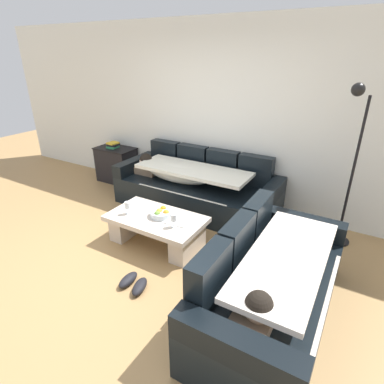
% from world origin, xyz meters
% --- Properties ---
extents(ground_plane, '(14.00, 14.00, 0.00)m').
position_xyz_m(ground_plane, '(0.00, 0.00, 0.00)').
color(ground_plane, '#A9814F').
extents(back_wall, '(9.00, 0.10, 2.70)m').
position_xyz_m(back_wall, '(0.00, 2.15, 1.35)').
color(back_wall, white).
rests_on(back_wall, ground_plane).
extents(couch_along_wall, '(2.49, 0.92, 0.88)m').
position_xyz_m(couch_along_wall, '(-0.06, 1.63, 0.33)').
color(couch_along_wall, black).
rests_on(couch_along_wall, ground_plane).
extents(couch_near_window, '(0.92, 1.98, 0.88)m').
position_xyz_m(couch_near_window, '(1.64, 0.08, 0.34)').
color(couch_near_window, black).
rests_on(couch_near_window, ground_plane).
extents(coffee_table, '(1.20, 0.68, 0.38)m').
position_xyz_m(coffee_table, '(0.04, 0.52, 0.24)').
color(coffee_table, beige).
rests_on(coffee_table, ground_plane).
extents(fruit_bowl, '(0.28, 0.28, 0.10)m').
position_xyz_m(fruit_bowl, '(0.09, 0.57, 0.42)').
color(fruit_bowl, silver).
rests_on(fruit_bowl, coffee_table).
extents(wine_glass_near_left, '(0.07, 0.07, 0.17)m').
position_xyz_m(wine_glass_near_left, '(-0.31, 0.40, 0.50)').
color(wine_glass_near_left, silver).
rests_on(wine_glass_near_left, coffee_table).
extents(wine_glass_near_right, '(0.07, 0.07, 0.17)m').
position_xyz_m(wine_glass_near_right, '(0.37, 0.43, 0.50)').
color(wine_glass_near_right, silver).
rests_on(wine_glass_near_right, coffee_table).
extents(open_magazine, '(0.30, 0.24, 0.01)m').
position_xyz_m(open_magazine, '(0.32, 0.55, 0.39)').
color(open_magazine, white).
rests_on(open_magazine, coffee_table).
extents(side_cabinet, '(0.72, 0.44, 0.64)m').
position_xyz_m(side_cabinet, '(-1.86, 1.85, 0.32)').
color(side_cabinet, black).
rests_on(side_cabinet, ground_plane).
extents(book_stack_on_cabinet, '(0.19, 0.21, 0.10)m').
position_xyz_m(book_stack_on_cabinet, '(-1.89, 1.85, 0.69)').
color(book_stack_on_cabinet, '#338C59').
rests_on(book_stack_on_cabinet, side_cabinet).
extents(floor_lamp, '(0.33, 0.31, 1.95)m').
position_xyz_m(floor_lamp, '(1.97, 1.69, 1.12)').
color(floor_lamp, black).
rests_on(floor_lamp, ground_plane).
extents(pair_of_shoes, '(0.33, 0.30, 0.09)m').
position_xyz_m(pair_of_shoes, '(0.32, -0.27, 0.04)').
color(pair_of_shoes, black).
rests_on(pair_of_shoes, ground_plane).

